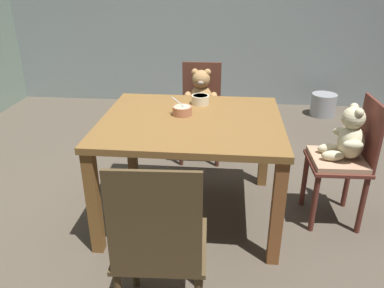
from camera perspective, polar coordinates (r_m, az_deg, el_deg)
The scene contains 8 objects.
ground_plane at distance 2.78m, azimuth -0.10°, elevation -10.51°, with size 5.20×5.20×0.04m.
dining_table at distance 2.47m, azimuth -0.11°, elevation 1.70°, with size 1.16×1.01×0.71m.
teddy_chair_near_right at distance 2.64m, azimuth 22.14°, elevation -0.59°, with size 0.37×0.38×0.86m.
teddy_chair_near_front at distance 1.69m, azimuth -4.91°, elevation -12.67°, with size 0.43×0.42×0.92m.
teddy_chair_far_center at distance 3.37m, azimuth 1.34°, elevation 6.69°, with size 0.39×0.39×0.85m.
porridge_bowl_cream_far_center at distance 2.70m, azimuth 1.26°, elevation 6.70°, with size 0.13×0.13×0.06m.
porridge_bowl_terracotta_center at distance 2.49m, azimuth -1.49°, elevation 5.07°, with size 0.14×0.13×0.12m.
metal_pail at distance 4.78m, azimuth 19.12°, elevation 5.59°, with size 0.29×0.29×0.26m, color #93969B.
Camera 1 is at (0.22, -2.26, 1.58)m, focal length 35.49 mm.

